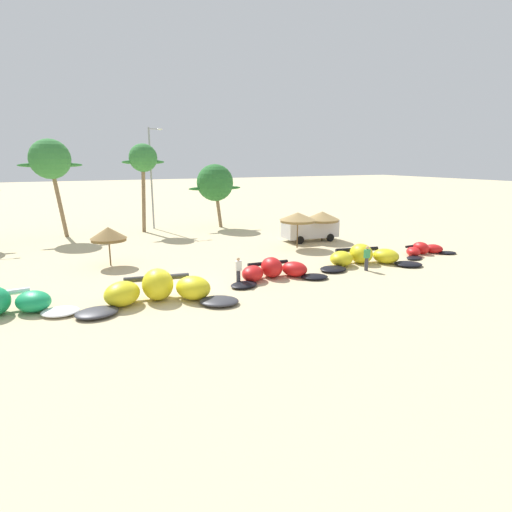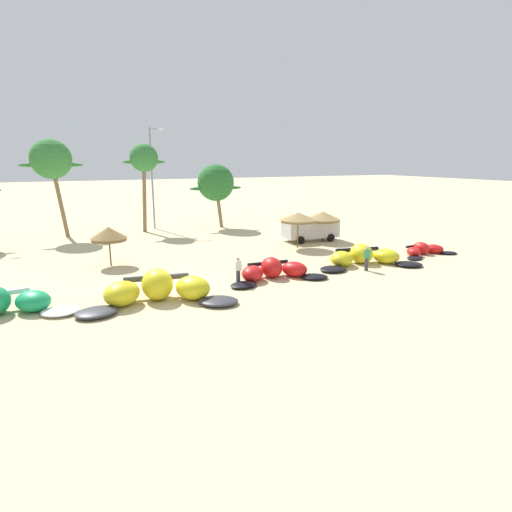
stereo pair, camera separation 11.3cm
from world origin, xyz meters
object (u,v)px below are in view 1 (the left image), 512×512
beach_umbrella_middle (298,217)px  palm_center_left (143,160)px  kite_right_of_center (423,250)px  palm_left_of_gap (50,160)px  parked_van (309,229)px  beach_umbrella_near_van (108,234)px  kite_center (364,257)px  beach_umbrella_near_palms (322,216)px  person_near_kites (367,258)px  kite_left_of_center (274,271)px  person_by_umbrellas (238,271)px  kite_left (158,290)px  palm_center_right (215,183)px  lamppost_east_center (152,174)px

beach_umbrella_middle → palm_center_left: palm_center_left is taller
kite_right_of_center → palm_left_of_gap: bearing=141.8°
kite_right_of_center → parked_van: parked_van is taller
kite_right_of_center → beach_umbrella_near_van: size_ratio=1.96×
kite_center → beach_umbrella_near_palms: 8.73m
kite_right_of_center → person_near_kites: bearing=-164.8°
person_near_kites → palm_center_left: size_ratio=0.19×
kite_left_of_center → person_by_umbrellas: person_by_umbrellas is taller
kite_center → beach_umbrella_near_palms: bearing=75.8°
kite_left → parked_van: bearing=34.4°
parked_van → palm_center_right: (-4.93, 10.61, 3.58)m
kite_center → person_by_umbrellas: (-9.70, -0.74, 0.30)m
person_near_kites → palm_center_right: size_ratio=0.24×
beach_umbrella_near_van → palm_left_of_gap: (-3.15, 13.23, 4.84)m
parked_van → palm_center_left: (-12.09, 11.01, 5.97)m
person_near_kites → palm_left_of_gap: bearing=129.9°
kite_center → parked_van: (1.17, 8.94, 0.57)m
beach_umbrella_near_palms → lamppost_east_center: bearing=131.9°
kite_left → person_near_kites: bearing=1.8°
lamppost_east_center → palm_center_right: bearing=-18.5°
parked_van → palm_center_left: bearing=137.7°
kite_left_of_center → palm_center_left: 21.78m
beach_umbrella_near_van → palm_center_right: palm_center_right is taller
kite_right_of_center → beach_umbrella_near_van: 23.07m
kite_right_of_center → beach_umbrella_near_palms: (-4.05, 7.78, 1.86)m
kite_left → person_by_umbrellas: (4.86, 1.09, 0.20)m
beach_umbrella_middle → beach_umbrella_near_palms: (3.42, 1.56, -0.31)m
kite_left → beach_umbrella_middle: (13.23, 8.57, 1.90)m
person_by_umbrellas → person_near_kites: bearing=-4.2°
person_by_umbrellas → beach_umbrella_near_van: bearing=128.4°
beach_umbrella_near_van → kite_left: bearing=-81.5°
kite_left → beach_umbrella_middle: 15.88m
kite_left_of_center → palm_center_left: size_ratio=0.76×
kite_center → beach_umbrella_near_palms: beach_umbrella_near_palms is taller
kite_right_of_center → palm_center_left: 26.71m
kite_left → palm_center_right: 24.28m
person_near_kites → lamppost_east_center: (-8.90, 22.96, 4.79)m
palm_left_of_gap → palm_center_left: size_ratio=1.04×
beach_umbrella_near_van → palm_center_left: palm_center_left is taller
kite_center → beach_umbrella_near_van: bearing=156.0°
kite_center → palm_left_of_gap: palm_left_of_gap is taller
kite_center → kite_right_of_center: (6.15, 0.53, -0.17)m
palm_center_right → kite_left: bearing=-116.8°
palm_center_left → palm_left_of_gap: bearing=177.4°
kite_left_of_center → kite_center: size_ratio=0.86×
beach_umbrella_middle → beach_umbrella_near_van: bearing=178.7°
kite_left → beach_umbrella_middle: size_ratio=2.72×
kite_left → lamppost_east_center: lamppost_east_center is taller
beach_umbrella_middle → parked_van: (2.50, 2.19, -1.43)m
beach_umbrella_middle → beach_umbrella_near_palms: bearing=24.6°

